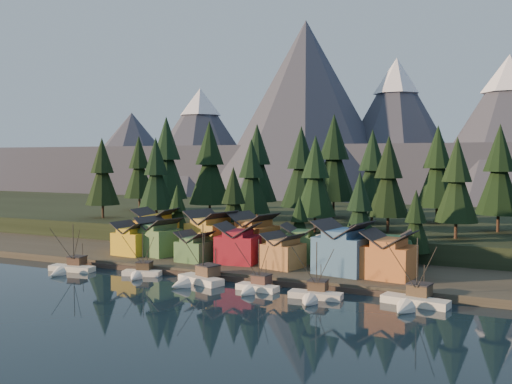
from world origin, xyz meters
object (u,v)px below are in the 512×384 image
at_px(house_front_0, 133,237).
at_px(house_front_1, 159,235).
at_px(house_back_0, 156,228).
at_px(house_back_1, 211,232).
at_px(boat_3, 196,271).
at_px(boat_1, 140,267).
at_px(boat_4, 255,280).
at_px(boat_6, 413,293).
at_px(boat_5, 314,288).
at_px(boat_0, 68,263).

xyz_separation_m(house_front_0, house_front_1, (5.84, 2.08, 0.56)).
relative_size(house_back_0, house_back_1, 0.91).
relative_size(boat_3, house_back_0, 1.24).
distance_m(boat_1, house_back_0, 26.15).
height_order(boat_3, house_back_0, house_back_0).
bearing_deg(boat_4, house_front_1, 158.14).
bearing_deg(house_front_1, boat_6, -1.33).
bearing_deg(boat_3, boat_1, -166.48).
bearing_deg(house_front_0, boat_5, -13.76).
height_order(boat_0, house_back_1, house_back_1).
bearing_deg(boat_6, boat_0, -168.25).
relative_size(boat_0, boat_3, 0.88).
relative_size(boat_0, boat_6, 0.91).
bearing_deg(boat_3, boat_5, 14.67).
relative_size(boat_1, boat_5, 0.92).
bearing_deg(house_front_1, boat_1, -54.38).
relative_size(boat_1, house_front_0, 1.21).
relative_size(boat_4, boat_5, 0.96).
relative_size(boat_0, boat_5, 1.04).
xyz_separation_m(boat_0, house_front_1, (10.05, 18.21, 4.03)).
distance_m(boat_3, boat_6, 39.85).
height_order(boat_4, house_back_1, house_back_1).
xyz_separation_m(boat_0, house_back_0, (4.06, 25.46, 4.69)).
distance_m(boat_0, boat_1, 16.48).
height_order(boat_0, boat_6, boat_6).
relative_size(boat_3, boat_6, 1.04).
xyz_separation_m(boat_1, boat_5, (37.94, -3.17, 0.09)).
distance_m(boat_1, house_back_1, 21.68).
bearing_deg(boat_1, boat_6, -16.12).
xyz_separation_m(boat_4, house_front_0, (-38.43, 15.31, 3.42)).
bearing_deg(house_back_1, house_front_0, -142.29).
distance_m(boat_0, house_front_0, 17.03).
distance_m(boat_6, house_back_0, 70.08).
bearing_deg(house_front_0, boat_3, -25.00).
distance_m(boat_5, boat_6, 15.98).
bearing_deg(boat_1, boat_5, -20.11).
bearing_deg(boat_4, boat_1, -178.08).
distance_m(boat_3, boat_5, 24.13).
xyz_separation_m(boat_4, house_back_0, (-38.59, 24.63, 4.65)).
bearing_deg(house_front_0, boat_4, -17.21).
distance_m(boat_1, boat_4, 26.49).
distance_m(boat_5, house_back_0, 56.57).
xyz_separation_m(boat_3, boat_6, (39.85, 0.60, -0.24)).
relative_size(house_front_0, house_front_1, 0.81).
xyz_separation_m(boat_0, boat_6, (69.97, 2.07, 0.23)).
bearing_deg(house_front_1, house_front_0, -146.70).
bearing_deg(boat_1, boat_4, -19.62).
relative_size(boat_5, boat_6, 0.88).
height_order(boat_3, boat_4, boat_3).
xyz_separation_m(boat_1, house_back_1, (4.57, 20.61, 4.92)).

